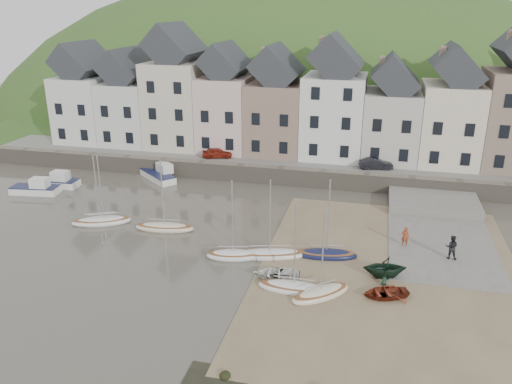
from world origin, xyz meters
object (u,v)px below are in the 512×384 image
(person_red, at_px, (405,236))
(person_dark, at_px, (452,247))
(car_left, at_px, (217,153))
(car_right, at_px, (376,164))
(sailboat_0, at_px, (100,221))
(rowboat_white, at_px, (276,274))
(rowboat_red, at_px, (385,293))
(rowboat_green, at_px, (385,267))

(person_red, relative_size, person_dark, 0.83)
(person_dark, bearing_deg, car_left, -27.71)
(car_right, bearing_deg, sailboat_0, 114.82)
(rowboat_white, relative_size, person_dark, 1.74)
(rowboat_red, height_order, car_left, car_left)
(car_right, bearing_deg, person_dark, -171.27)
(person_dark, bearing_deg, car_right, -62.90)
(sailboat_0, height_order, person_red, sailboat_0)
(person_dark, bearing_deg, rowboat_green, 46.80)
(car_left, bearing_deg, rowboat_green, -153.24)
(car_left, bearing_deg, person_red, -142.30)
(rowboat_green, height_order, person_red, person_red)
(person_dark, height_order, car_right, car_right)
(rowboat_red, relative_size, car_right, 0.87)
(rowboat_red, xyz_separation_m, person_red, (1.42, 7.92, 0.51))
(car_left, xyz_separation_m, car_right, (17.32, 0.00, 0.01))
(person_dark, bearing_deg, person_red, -17.09)
(rowboat_red, distance_m, person_red, 8.06)
(sailboat_0, distance_m, person_red, 25.31)
(person_red, xyz_separation_m, car_right, (-2.62, 14.79, 1.28))
(rowboat_green, relative_size, rowboat_red, 0.97)
(person_dark, xyz_separation_m, car_right, (-5.83, 16.25, 1.13))
(rowboat_green, bearing_deg, rowboat_red, -11.36)
(rowboat_white, height_order, car_right, car_right)
(rowboat_white, relative_size, person_red, 2.09)
(rowboat_white, relative_size, car_left, 0.96)
(rowboat_red, relative_size, car_left, 0.91)
(person_dark, bearing_deg, sailboat_0, 7.56)
(car_left, bearing_deg, rowboat_red, -156.54)
(rowboat_red, bearing_deg, car_left, -161.97)
(rowboat_red, xyz_separation_m, person_dark, (4.64, 6.45, 0.67))
(person_red, relative_size, car_right, 0.44)
(sailboat_0, bearing_deg, rowboat_red, -14.92)
(rowboat_green, xyz_separation_m, rowboat_red, (0.08, -2.58, -0.46))
(rowboat_white, bearing_deg, rowboat_green, 94.73)
(person_dark, distance_m, car_right, 17.30)
(rowboat_white, xyz_separation_m, car_right, (6.05, 21.99, 1.78))
(rowboat_green, relative_size, person_red, 1.92)
(rowboat_green, height_order, person_dark, person_dark)
(person_red, xyz_separation_m, car_left, (-19.94, 14.79, 1.28))
(rowboat_white, height_order, rowboat_red, rowboat_white)
(sailboat_0, xyz_separation_m, person_dark, (28.47, 0.10, 0.78))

